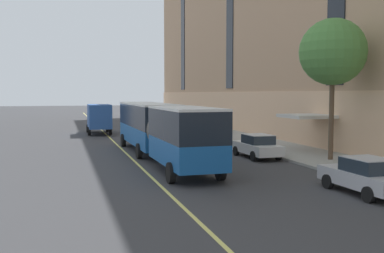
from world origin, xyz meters
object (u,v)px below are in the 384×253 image
(box_truck, at_px, (99,117))
(parked_car_champagne_2, at_px, (211,133))
(city_bus, at_px, (160,127))
(parked_car_silver_0, at_px, (365,176))
(parked_car_black_1, at_px, (159,119))
(street_tree_mid_block, at_px, (333,52))
(parked_car_white_3, at_px, (257,146))
(parked_car_green_7, at_px, (168,122))
(parked_car_white_4, at_px, (181,126))

(box_truck, bearing_deg, parked_car_champagne_2, -49.90)
(city_bus, bearing_deg, parked_car_silver_0, -63.08)
(parked_car_black_1, bearing_deg, city_bus, -101.67)
(street_tree_mid_block, bearing_deg, parked_car_black_1, 96.01)
(parked_car_white_3, relative_size, parked_car_green_7, 0.99)
(parked_car_champagne_2, relative_size, street_tree_mid_block, 0.50)
(parked_car_white_3, xyz_separation_m, parked_car_white_4, (-0.07, 19.31, -0.00))
(parked_car_silver_0, xyz_separation_m, parked_car_black_1, (0.09, 42.64, -0.00))
(city_bus, height_order, parked_car_silver_0, city_bus)
(city_bus, height_order, street_tree_mid_block, street_tree_mid_block)
(parked_car_black_1, relative_size, parked_car_white_4, 1.01)
(parked_car_silver_0, height_order, parked_car_champagne_2, same)
(city_bus, relative_size, parked_car_champagne_2, 4.29)
(parked_car_green_7, bearing_deg, city_bus, -104.33)
(parked_car_champagne_2, xyz_separation_m, parked_car_white_3, (-0.13, -9.91, 0.00))
(parked_car_champagne_2, bearing_deg, box_truck, 130.10)
(parked_car_silver_0, distance_m, box_truck, 32.46)
(parked_car_white_4, bearing_deg, parked_car_silver_0, -89.94)
(parked_car_silver_0, bearing_deg, parked_car_white_4, 90.06)
(parked_car_white_3, xyz_separation_m, box_truck, (-8.60, 20.27, 0.95))
(parked_car_silver_0, bearing_deg, parked_car_white_3, 89.80)
(parked_car_champagne_2, relative_size, parked_car_green_7, 0.95)
(parked_car_silver_0, height_order, parked_car_white_3, same)
(parked_car_white_4, height_order, street_tree_mid_block, street_tree_mid_block)
(parked_car_black_1, relative_size, street_tree_mid_block, 0.50)
(parked_car_white_4, height_order, parked_car_green_7, same)
(box_truck, bearing_deg, city_bus, -82.93)
(parked_car_black_1, xyz_separation_m, parked_car_white_4, (-0.12, -12.31, -0.00))
(parked_car_white_3, distance_m, parked_car_white_4, 19.31)
(parked_car_black_1, relative_size, parked_car_white_3, 0.96)
(parked_car_black_1, bearing_deg, parked_car_champagne_2, -89.79)
(parked_car_green_7, bearing_deg, parked_car_silver_0, -90.02)
(city_bus, distance_m, parked_car_silver_0, 13.75)
(city_bus, bearing_deg, parked_car_black_1, 78.33)
(city_bus, xyz_separation_m, street_tree_mid_block, (9.91, -4.00, 4.66))
(parked_car_champagne_2, relative_size, parked_car_white_3, 0.95)
(parked_car_black_1, relative_size, parked_car_champagne_2, 1.01)
(parked_car_green_7, distance_m, street_tree_mid_block, 29.16)
(parked_car_champagne_2, height_order, street_tree_mid_block, street_tree_mid_block)
(parked_car_white_3, bearing_deg, parked_car_black_1, 89.91)
(parked_car_white_4, bearing_deg, parked_car_black_1, 89.45)
(parked_car_white_3, relative_size, parked_car_white_4, 1.05)
(parked_car_black_1, xyz_separation_m, parked_car_green_7, (-0.07, -6.13, 0.00))
(parked_car_champagne_2, bearing_deg, street_tree_mid_block, -74.42)
(parked_car_green_7, bearing_deg, box_truck, -148.68)
(parked_car_white_3, height_order, street_tree_mid_block, street_tree_mid_block)
(parked_car_black_1, height_order, box_truck, box_truck)
(parked_car_champagne_2, distance_m, parked_car_white_4, 9.40)
(parked_car_green_7, distance_m, box_truck, 10.09)
(parked_car_green_7, relative_size, box_truck, 0.71)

